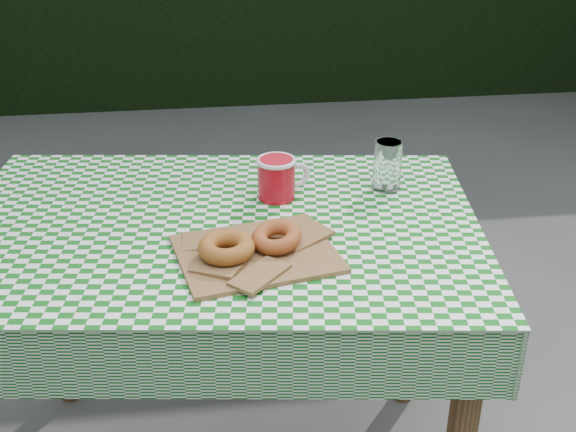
# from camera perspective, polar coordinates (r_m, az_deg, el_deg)

# --- Properties ---
(table) EXTENTS (1.21, 0.89, 0.75)m
(table) POSITION_cam_1_polar(r_m,az_deg,el_deg) (1.80, -5.03, -11.37)
(table) COLOR #50341B
(table) RESTS_ON ground
(tablecloth) EXTENTS (1.23, 0.91, 0.01)m
(tablecloth) POSITION_cam_1_polar(r_m,az_deg,el_deg) (1.59, -5.59, -0.71)
(tablecloth) COLOR #0E5C15
(tablecloth) RESTS_ON table
(paper_bag) EXTENTS (0.35, 0.30, 0.02)m
(paper_bag) POSITION_cam_1_polar(r_m,az_deg,el_deg) (1.46, -2.47, -2.85)
(paper_bag) COLOR olive
(paper_bag) RESTS_ON tablecloth
(bagel_front) EXTENTS (0.14, 0.14, 0.04)m
(bagel_front) POSITION_cam_1_polar(r_m,az_deg,el_deg) (1.43, -4.82, -2.45)
(bagel_front) COLOR #985D1F
(bagel_front) RESTS_ON paper_bag
(bagel_back) EXTENTS (0.14, 0.14, 0.03)m
(bagel_back) POSITION_cam_1_polar(r_m,az_deg,el_deg) (1.47, -0.90, -1.66)
(bagel_back) COLOR #99491F
(bagel_back) RESTS_ON paper_bag
(coffee_mug) EXTENTS (0.21, 0.21, 0.10)m
(coffee_mug) POSITION_cam_1_polar(r_m,az_deg,el_deg) (1.68, -0.91, 2.93)
(coffee_mug) COLOR #AC0B18
(coffee_mug) RESTS_ON tablecloth
(drinking_glass) EXTENTS (0.08, 0.08, 0.12)m
(drinking_glass) POSITION_cam_1_polar(r_m,az_deg,el_deg) (1.73, 7.74, 3.92)
(drinking_glass) COLOR white
(drinking_glass) RESTS_ON tablecloth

